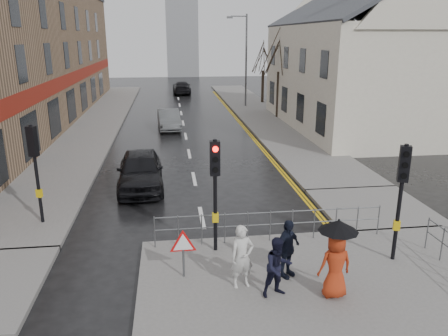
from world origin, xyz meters
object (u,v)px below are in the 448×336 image
object	(u,v)px
car_parked	(140,170)
pedestrian_d	(287,249)
pedestrian_with_umbrella	(336,255)
pedestrian_a	(242,257)
pedestrian_b	(278,267)
car_mid	(169,120)

from	to	relation	value
car_parked	pedestrian_d	bearing A→B (deg)	-64.68
car_parked	pedestrian_with_umbrella	bearing A→B (deg)	-62.90
pedestrian_a	car_parked	xyz separation A→B (m)	(-3.00, 8.42, -0.17)
pedestrian_with_umbrella	car_parked	distance (m)	10.50
pedestrian_with_umbrella	pedestrian_d	distance (m)	1.42
car_parked	pedestrian_a	bearing A→B (deg)	-72.78
pedestrian_with_umbrella	pedestrian_d	size ratio (longest dim) A/B	1.26
pedestrian_d	pedestrian_b	bearing A→B (deg)	-152.60
pedestrian_b	pedestrian_with_umbrella	world-z (taller)	pedestrian_with_umbrella
pedestrian_d	car_mid	bearing A→B (deg)	63.71
pedestrian_b	pedestrian_d	world-z (taller)	pedestrian_d
pedestrian_b	car_parked	distance (m)	9.71
pedestrian_d	car_parked	xyz separation A→B (m)	(-4.25, 8.09, -0.15)
pedestrian_with_umbrella	car_parked	bearing A→B (deg)	119.49
pedestrian_b	pedestrian_d	distance (m)	0.96
pedestrian_b	pedestrian_with_umbrella	xyz separation A→B (m)	(1.37, -0.20, 0.34)
pedestrian_a	pedestrian_with_umbrella	world-z (taller)	pedestrian_with_umbrella
pedestrian_d	car_mid	size ratio (longest dim) A/B	0.39
pedestrian_a	car_parked	world-z (taller)	pedestrian_a
pedestrian_b	pedestrian_d	size ratio (longest dim) A/B	0.96
pedestrian_b	car_mid	distance (m)	21.38
pedestrian_with_umbrella	car_parked	size ratio (longest dim) A/B	0.43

